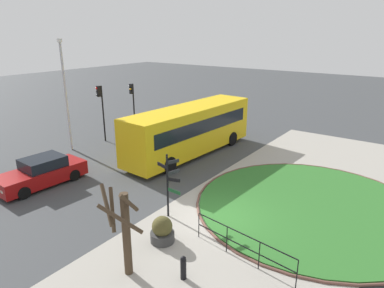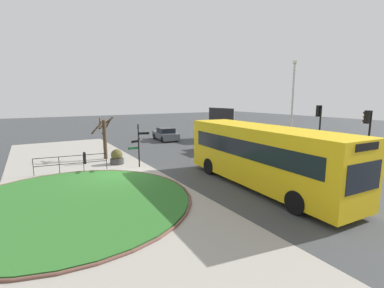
# 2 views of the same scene
# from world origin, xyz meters

# --- Properties ---
(ground) EXTENTS (120.00, 120.00, 0.00)m
(ground) POSITION_xyz_m (0.00, 0.00, 0.00)
(ground) COLOR #3D3F42
(sidewalk_paving) EXTENTS (32.00, 8.62, 0.02)m
(sidewalk_paving) POSITION_xyz_m (0.00, -1.69, 0.01)
(sidewalk_paving) COLOR #9E998E
(sidewalk_paving) RESTS_ON ground
(grass_island) EXTENTS (10.53, 10.53, 0.10)m
(grass_island) POSITION_xyz_m (3.46, -3.00, 0.05)
(grass_island) COLOR #2D6B28
(grass_island) RESTS_ON ground
(grass_kerb_ring) EXTENTS (10.84, 10.84, 0.11)m
(grass_kerb_ring) POSITION_xyz_m (3.46, -3.00, 0.06)
(grass_kerb_ring) COLOR brown
(grass_kerb_ring) RESTS_ON ground
(signpost_directional) EXTENTS (0.70, 1.44, 2.97)m
(signpost_directional) POSITION_xyz_m (-1.09, 1.87, 1.70)
(signpost_directional) COLOR black
(signpost_directional) RESTS_ON ground
(bollard_foreground) EXTENTS (0.20, 0.20, 0.89)m
(bollard_foreground) POSITION_xyz_m (-4.03, -1.14, 0.46)
(bollard_foreground) COLOR black
(bollard_foreground) RESTS_ON ground
(railing_grass_edge) EXTENTS (0.61, 4.23, 1.10)m
(railing_grass_edge) POSITION_xyz_m (-2.00, -2.25, 0.72)
(railing_grass_edge) COLOR black
(railing_grass_edge) RESTS_ON ground
(bus_yellow) EXTENTS (10.59, 3.08, 3.22)m
(bus_yellow) POSITION_xyz_m (6.16, 6.01, 1.73)
(bus_yellow) COLOR yellow
(bus_yellow) RESTS_ON ground
(car_near_lane) EXTENTS (4.33, 2.15, 1.40)m
(car_near_lane) POSITION_xyz_m (-11.21, 8.72, 0.65)
(car_near_lane) COLOR #474C51
(car_near_lane) RESTS_ON ground
(car_far_lane) EXTENTS (4.66, 2.07, 1.51)m
(car_far_lane) POSITION_xyz_m (-2.51, 9.56, 0.70)
(car_far_lane) COLOR maroon
(car_far_lane) RESTS_ON ground
(traffic_light_near) EXTENTS (0.49, 0.31, 3.96)m
(traffic_light_near) POSITION_xyz_m (7.80, 12.97, 2.89)
(traffic_light_near) COLOR black
(traffic_light_near) RESTS_ON ground
(traffic_light_far) EXTENTS (0.48, 0.31, 4.18)m
(traffic_light_far) POSITION_xyz_m (4.60, 12.98, 3.05)
(traffic_light_far) COLOR black
(traffic_light_far) RESTS_ON ground
(lamppost_tall) EXTENTS (0.32, 0.32, 7.48)m
(lamppost_tall) POSITION_xyz_m (2.02, 13.33, 4.03)
(lamppost_tall) COLOR #B7B7BC
(lamppost_tall) RESTS_ON ground
(billboard_left) EXTENTS (4.33, 0.32, 3.58)m
(billboard_left) POSITION_xyz_m (-8.36, 14.31, 2.37)
(billboard_left) COLOR black
(billboard_left) RESTS_ON ground
(planter_near_signpost) EXTENTS (0.95, 0.95, 1.09)m
(planter_near_signpost) POSITION_xyz_m (-2.79, 0.84, 0.49)
(planter_near_signpost) COLOR #383838
(planter_near_signpost) RESTS_ON ground
(street_tree_bare) EXTENTS (1.26, 1.80, 3.27)m
(street_tree_bare) POSITION_xyz_m (-4.99, 0.55, 1.80)
(street_tree_bare) COLOR #423323
(street_tree_bare) RESTS_ON ground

